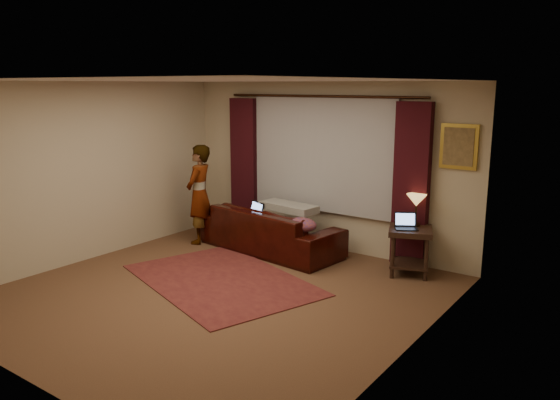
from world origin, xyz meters
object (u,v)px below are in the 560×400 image
object	(u,v)px
end_table	(409,251)
tiffany_lamp	(416,210)
laptop_table	(407,221)
sofa	(270,221)
laptop_sofa	(249,211)
person	(199,194)

from	to	relation	value
end_table	tiffany_lamp	size ratio (longest dim) A/B	1.49
laptop_table	sofa	bearing A→B (deg)	152.75
end_table	laptop_table	distance (m)	0.44
laptop_sofa	tiffany_lamp	distance (m)	2.60
laptop_table	person	bearing A→B (deg)	156.32
tiffany_lamp	sofa	bearing A→B (deg)	-169.79
sofa	person	world-z (taller)	person
laptop_sofa	person	distance (m)	0.91
person	sofa	bearing A→B (deg)	86.25
tiffany_lamp	laptop_table	bearing A→B (deg)	-95.68
laptop_sofa	laptop_table	distance (m)	2.53
end_table	person	bearing A→B (deg)	-171.17
laptop_sofa	laptop_table	bearing A→B (deg)	28.62
laptop_sofa	sofa	bearing A→B (deg)	36.51
person	end_table	bearing A→B (deg)	81.41
end_table	laptop_table	world-z (taller)	laptop_table
end_table	tiffany_lamp	world-z (taller)	tiffany_lamp
laptop_sofa	tiffany_lamp	xyz separation A→B (m)	(2.54, 0.48, 0.27)
laptop_table	tiffany_lamp	bearing A→B (deg)	53.16
tiffany_lamp	person	bearing A→B (deg)	-168.54
sofa	laptop_table	bearing A→B (deg)	-169.25
end_table	person	distance (m)	3.48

